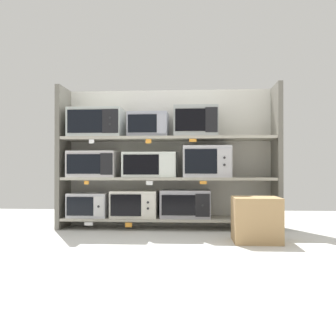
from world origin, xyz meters
TOP-DOWN VIEW (x-y plane):
  - ground at (0.00, -1.00)m, footprint 6.27×6.00m
  - back_panel at (0.00, 0.22)m, footprint 2.47×0.04m
  - upright_left at (-1.16, 0.00)m, footprint 0.05×0.40m
  - upright_right at (1.16, 0.00)m, footprint 0.05×0.40m
  - shelf_0 at (0.00, 0.00)m, footprint 2.27×0.40m
  - microwave_0 at (-0.86, -0.00)m, footprint 0.42×0.41m
  - microwave_1 at (-0.36, -0.00)m, footprint 0.50×0.38m
  - microwave_2 at (0.19, -0.00)m, footprint 0.53×0.39m
  - price_tag_0 at (-0.82, -0.20)m, footprint 0.09×0.00m
  - price_tag_1 at (-0.40, -0.20)m, footprint 0.07×0.00m
  - shelf_1 at (0.00, 0.00)m, footprint 2.27×0.40m
  - microwave_3 at (-0.81, -0.00)m, footprint 0.52×0.42m
  - microwave_4 at (-0.19, -0.00)m, footprint 0.57×0.38m
  - microwave_5 at (0.42, -0.00)m, footprint 0.51×0.43m
  - price_tag_2 at (-0.84, -0.20)m, footprint 0.05×0.00m
  - price_tag_3 at (-0.18, -0.20)m, footprint 0.07×0.00m
  - price_tag_4 at (0.38, -0.20)m, footprint 0.07×0.00m
  - shelf_2 at (0.00, 0.00)m, footprint 2.27×0.40m
  - microwave_6 at (-0.79, -0.00)m, footprint 0.58×0.41m
  - microwave_7 at (-0.21, -0.00)m, footprint 0.43×0.34m
  - microwave_8 at (0.30, -0.00)m, footprint 0.46×0.40m
  - price_tag_5 at (-0.79, -0.20)m, footprint 0.05×0.00m
  - price_tag_6 at (-0.19, -0.20)m, footprint 0.06×0.00m
  - price_tag_7 at (0.27, -0.20)m, footprint 0.08×0.00m
  - shipping_carton at (0.83, -0.72)m, footprint 0.41×0.41m

SIDE VIEW (x-z plane):
  - ground at x=0.00m, z-range -0.02..0.00m
  - price_tag_1 at x=-0.40m, z-range 0.04..0.09m
  - price_tag_0 at x=-0.82m, z-range 0.05..0.09m
  - shelf_0 at x=0.00m, z-range 0.09..0.12m
  - shipping_carton at x=0.83m, z-range 0.00..0.39m
  - microwave_0 at x=-0.86m, z-range 0.12..0.39m
  - microwave_1 at x=-0.36m, z-range 0.12..0.41m
  - microwave_2 at x=0.19m, z-range 0.12..0.42m
  - price_tag_3 at x=-0.18m, z-range 0.48..0.52m
  - price_tag_2 at x=-0.84m, z-range 0.48..0.52m
  - price_tag_4 at x=0.38m, z-range 0.49..0.52m
  - shelf_1 at x=0.00m, z-range 0.53..0.56m
  - microwave_4 at x=-0.19m, z-range 0.56..0.83m
  - microwave_3 at x=-0.81m, z-range 0.56..0.84m
  - microwave_5 at x=0.42m, z-range 0.56..0.89m
  - back_panel at x=0.00m, z-range 0.00..1.55m
  - upright_left at x=-1.16m, z-range 0.00..1.55m
  - upright_right at x=1.16m, z-range 0.00..1.55m
  - price_tag_6 at x=-0.19m, z-range 0.91..0.96m
  - price_tag_5 at x=-0.79m, z-range 0.92..0.96m
  - price_tag_7 at x=0.27m, z-range 0.93..0.96m
  - shelf_2 at x=0.00m, z-range 0.96..0.99m
  - microwave_7 at x=-0.21m, z-range 0.99..1.26m
  - microwave_6 at x=-0.79m, z-range 0.99..1.31m
  - microwave_8 at x=0.30m, z-range 0.99..1.32m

